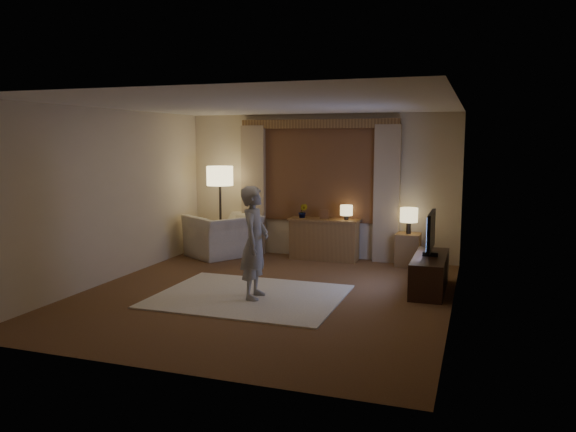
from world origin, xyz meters
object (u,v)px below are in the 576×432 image
at_px(side_table, 408,250).
at_px(tv_stand, 430,273).
at_px(sideboard, 324,240).
at_px(person, 255,243).
at_px(armchair, 223,236).

xyz_separation_m(side_table, tv_stand, (0.49, -1.49, -0.03)).
xyz_separation_m(sideboard, person, (-0.21, -2.75, 0.43)).
distance_m(sideboard, tv_stand, 2.51).
bearing_deg(sideboard, armchair, -170.44).
bearing_deg(armchair, tv_stand, 103.93).
relative_size(sideboard, side_table, 2.14).
relative_size(sideboard, tv_stand, 0.86).
xyz_separation_m(sideboard, armchair, (-1.84, -0.31, 0.03)).
xyz_separation_m(armchair, person, (1.63, -2.44, 0.39)).
bearing_deg(tv_stand, person, -151.03).
bearing_deg(tv_stand, sideboard, 142.17).
bearing_deg(sideboard, person, -94.45).
distance_m(armchair, person, 2.96).
xyz_separation_m(sideboard, tv_stand, (1.98, -1.54, -0.10)).
height_order(armchair, person, person).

